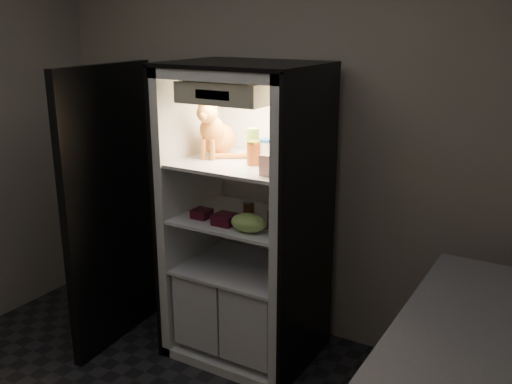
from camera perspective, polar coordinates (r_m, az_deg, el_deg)
room_shell at (r=2.37m, az=-18.68°, el=4.18°), size 3.60×3.60×3.60m
refrigerator at (r=3.63m, az=-0.80°, el=-4.43°), size 0.90×0.72×1.88m
fridge_door at (r=3.85m, az=-14.21°, el=-1.77°), size 0.13×0.87×1.85m
tabby_cat at (r=3.55m, az=-4.07°, el=5.85°), size 0.33×0.37×0.38m
parmesan_shaker at (r=3.46m, az=-0.31°, el=4.84°), size 0.07×0.07×0.19m
mayo_tub at (r=3.50m, az=1.01°, el=4.36°), size 0.09×0.09×0.12m
salsa_jar at (r=3.33m, az=-0.25°, el=3.93°), size 0.08×0.08×0.14m
pepper_jar at (r=3.32m, az=2.95°, el=4.59°), size 0.13×0.13×0.23m
cream_carton at (r=3.10m, az=1.13°, el=2.71°), size 0.07×0.07×0.12m
soda_can_a at (r=3.49m, az=2.26°, el=-1.60°), size 0.07×0.07×0.13m
soda_can_b at (r=3.35m, az=2.64°, el=-2.32°), size 0.07×0.07×0.14m
soda_can_c at (r=3.31m, az=1.69°, el=-2.68°), size 0.06×0.06×0.12m
condiment_jar at (r=3.53m, az=-0.73°, el=-1.63°), size 0.07×0.07×0.09m
grape_bag at (r=3.26m, az=-0.77°, el=-3.09°), size 0.21×0.15×0.11m
berry_box_left at (r=3.52m, az=-5.44°, el=-2.16°), size 0.11×0.11×0.05m
berry_box_right at (r=3.39m, az=-3.12°, el=-2.74°), size 0.13×0.13×0.06m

